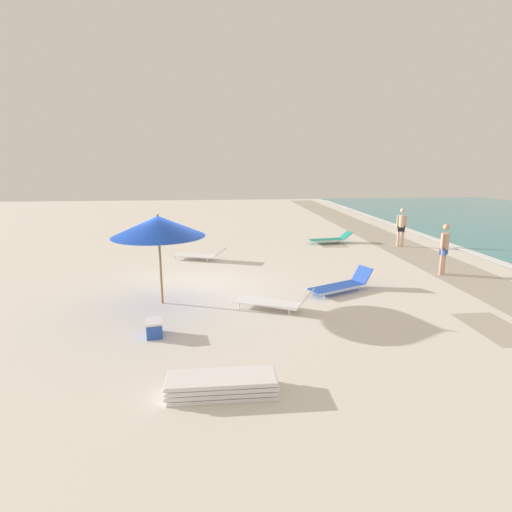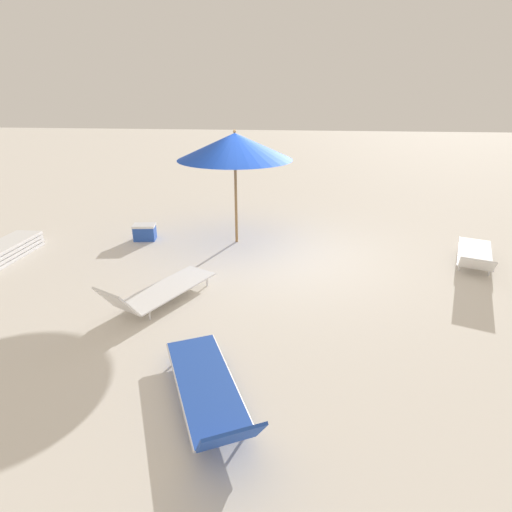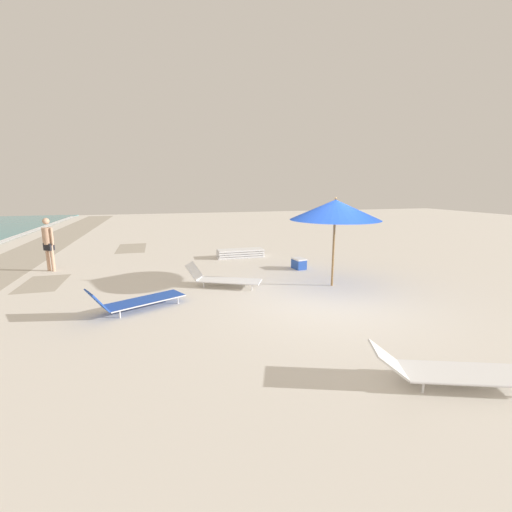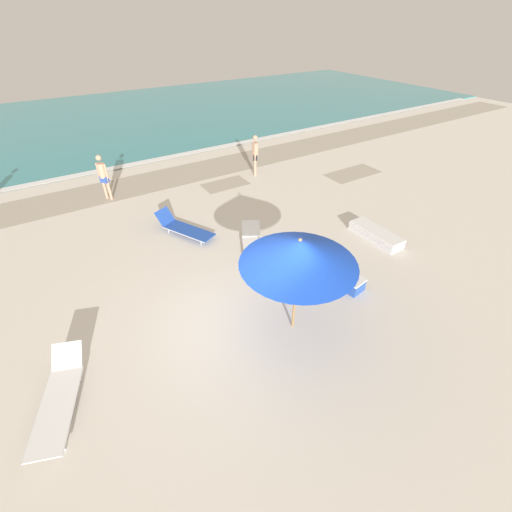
% 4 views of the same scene
% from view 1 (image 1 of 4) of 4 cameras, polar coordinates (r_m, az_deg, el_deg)
% --- Properties ---
extents(ground_plane, '(60.00, 60.00, 0.16)m').
position_cam_1_polar(ground_plane, '(12.30, -9.44, -5.23)').
color(ground_plane, silver).
extents(beach_umbrella, '(2.47, 2.47, 2.48)m').
position_cam_1_polar(beach_umbrella, '(10.84, -13.78, 4.13)').
color(beach_umbrella, '#9E7547').
rests_on(beach_umbrella, ground_plane).
extents(lounger_stack, '(0.62, 1.87, 0.32)m').
position_cam_1_polar(lounger_stack, '(7.01, -4.85, -17.88)').
color(lounger_stack, white).
rests_on(lounger_stack, ground_plane).
extents(sun_lounger_under_umbrella, '(0.91, 2.12, 0.53)m').
position_cam_1_polar(sun_lounger_under_umbrella, '(19.45, 10.60, 2.44)').
color(sun_lounger_under_umbrella, '#1E8475').
rests_on(sun_lounger_under_umbrella, ground_plane).
extents(sun_lounger_beside_umbrella, '(1.46, 2.13, 0.63)m').
position_cam_1_polar(sun_lounger_beside_umbrella, '(10.53, 2.71, -6.54)').
color(sun_lounger_beside_umbrella, white).
rests_on(sun_lounger_beside_umbrella, ground_plane).
extents(sun_lounger_near_water_left, '(1.46, 2.16, 0.63)m').
position_cam_1_polar(sun_lounger_near_water_left, '(12.25, 12.19, -3.96)').
color(sun_lounger_near_water_left, blue).
rests_on(sun_lounger_near_water_left, ground_plane).
extents(sun_lounger_near_water_right, '(1.34, 2.28, 0.52)m').
position_cam_1_polar(sun_lounger_near_water_right, '(15.94, -8.14, 0.16)').
color(sun_lounger_near_water_right, white).
rests_on(sun_lounger_near_water_right, ground_plane).
extents(beachgoer_wading_adult, '(0.33, 0.37, 1.76)m').
position_cam_1_polar(beachgoer_wading_adult, '(15.03, 25.30, 1.29)').
color(beachgoer_wading_adult, tan).
rests_on(beachgoer_wading_adult, ground_plane).
extents(beachgoer_strolling_adult, '(0.27, 0.43, 1.76)m').
position_cam_1_polar(beachgoer_strolling_adult, '(19.39, 20.06, 4.19)').
color(beachgoer_strolling_adult, beige).
rests_on(beachgoer_strolling_adult, ground_plane).
extents(cooler_box, '(0.55, 0.43, 0.37)m').
position_cam_1_polar(cooler_box, '(9.30, -14.33, -9.92)').
color(cooler_box, blue).
rests_on(cooler_box, ground_plane).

